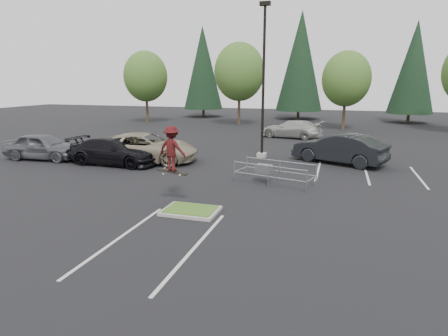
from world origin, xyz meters
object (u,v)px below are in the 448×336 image
(cart_corral, at_px, (266,170))
(car_l_black, at_px, (114,151))
(car_l_tan, at_px, (144,148))
(car_r_charc, at_px, (339,148))
(skateboarder, at_px, (172,149))
(decid_b, at_px, (239,74))
(conif_a, at_px, (203,68))
(car_l_grey, at_px, (43,146))
(conif_c, at_px, (414,68))
(decid_a, at_px, (146,78))
(car_far_silver, at_px, (292,129))
(decid_c, at_px, (346,81))
(conif_b, at_px, (300,61))
(light_pole, at_px, (263,90))

(cart_corral, distance_m, car_l_black, 10.20)
(car_l_tan, relative_size, car_r_charc, 1.17)
(skateboarder, bearing_deg, decid_b, -72.98)
(decid_b, relative_size, conif_a, 0.74)
(decid_b, relative_size, car_l_grey, 1.85)
(conif_c, bearing_deg, car_r_charc, -106.66)
(decid_a, height_order, car_far_silver, decid_a)
(car_far_silver, bearing_deg, decid_a, -100.56)
(decid_c, distance_m, car_l_tan, 25.40)
(conif_c, bearing_deg, conif_a, 178.98)
(conif_a, distance_m, skateboarder, 41.32)
(conif_a, distance_m, conif_c, 28.01)
(decid_b, height_order, conif_b, conif_b)
(car_l_grey, bearing_deg, car_l_black, -94.07)
(light_pole, relative_size, conif_c, 0.81)
(conif_b, bearing_deg, car_r_charc, -79.03)
(light_pole, height_order, car_l_grey, light_pole)
(car_r_charc, bearing_deg, cart_corral, -6.56)
(conif_a, xyz_separation_m, skateboarder, (12.80, -39.00, -4.74))
(decid_b, bearing_deg, light_pole, -70.65)
(decid_c, height_order, car_l_black, decid_c)
(car_l_grey, bearing_deg, skateboarder, -120.07)
(conif_c, xyz_separation_m, car_l_grey, (-27.50, -32.50, -5.96))
(light_pole, bearing_deg, car_l_black, -149.53)
(car_far_silver, bearing_deg, decid_b, -127.09)
(decid_b, relative_size, car_far_silver, 1.69)
(conif_c, relative_size, cart_corral, 2.97)
(decid_a, bearing_deg, car_r_charc, -38.10)
(car_l_tan, relative_size, car_l_black, 1.16)
(light_pole, distance_m, car_r_charc, 6.28)
(conif_b, bearing_deg, skateboarder, -91.74)
(decid_a, xyz_separation_m, car_far_silver, (19.41, -8.03, -4.75))
(skateboarder, height_order, car_l_tan, skateboarder)
(car_r_charc, bearing_deg, car_l_tan, -51.04)
(skateboarder, bearing_deg, car_far_silver, -89.30)
(decid_a, distance_m, car_l_grey, 23.94)
(car_l_black, bearing_deg, conif_a, 11.90)
(conif_c, bearing_deg, cart_corral, -109.26)
(car_l_tan, distance_m, car_r_charc, 12.58)
(decid_b, bearing_deg, conif_a, 130.17)
(conif_a, height_order, conif_c, conif_a)
(conif_a, distance_m, car_r_charc, 35.14)
(car_l_tan, bearing_deg, conif_b, -21.35)
(conif_a, relative_size, car_far_silver, 2.28)
(cart_corral, bearing_deg, car_l_grey, -171.35)
(conif_b, xyz_separation_m, cart_corral, (2.06, -35.15, -7.14))
(decid_a, bearing_deg, car_l_tan, -62.26)
(cart_corral, height_order, car_l_grey, car_l_grey)
(cart_corral, height_order, car_l_tan, car_l_tan)
(decid_c, xyz_separation_m, cart_corral, (-3.93, -24.49, -4.54))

